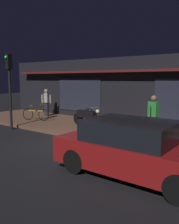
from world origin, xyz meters
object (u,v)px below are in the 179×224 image
motorcycle (87,116)px  person_photographer (46,102)px  bicycle_parked (36,114)px  parked_car_near (134,149)px  person_bystander (153,116)px  traffic_light_pole (9,78)px

motorcycle → person_photographer: size_ratio=1.02×
bicycle_parked → parked_car_near: bearing=-23.5°
motorcycle → person_bystander: bearing=-5.5°
motorcycle → traffic_light_pole: bearing=-139.6°
motorcycle → parked_car_near: (4.55, -3.88, 0.06)m
person_bystander → parked_car_near: 3.69m
motorcycle → person_photographer: person_photographer is taller
traffic_light_pole → person_bystander: bearing=17.8°
person_photographer → parked_car_near: (8.56, -4.90, -0.32)m
bicycle_parked → parked_car_near: 8.49m
bicycle_parked → traffic_light_pole: size_ratio=0.44×
person_bystander → parked_car_near: bearing=-74.3°
person_photographer → person_bystander: bearing=-10.2°
traffic_light_pole → parked_car_near: size_ratio=0.88×
motorcycle → bicycle_parked: size_ratio=1.08×
bicycle_parked → parked_car_near: (7.79, -3.38, 0.20)m
bicycle_parked → traffic_light_pole: bearing=-77.1°
bicycle_parked → parked_car_near: parked_car_near is taller
person_photographer → parked_car_near: bearing=-29.8°
motorcycle → traffic_light_pole: traffic_light_pole is taller
bicycle_parked → person_photographer: (-0.77, 1.52, 0.52)m
motorcycle → parked_car_near: bearing=-40.4°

